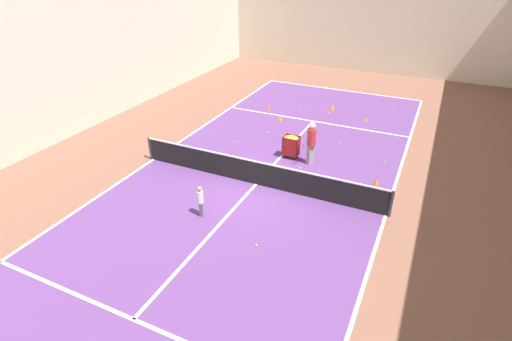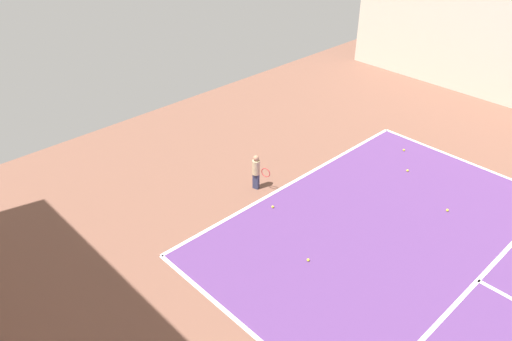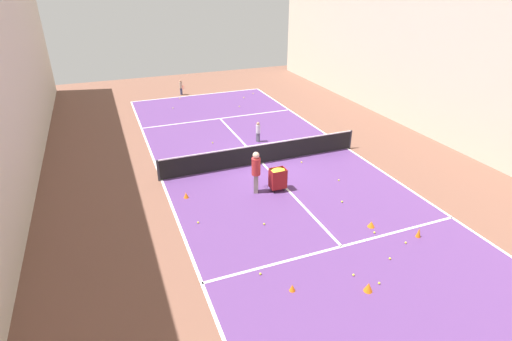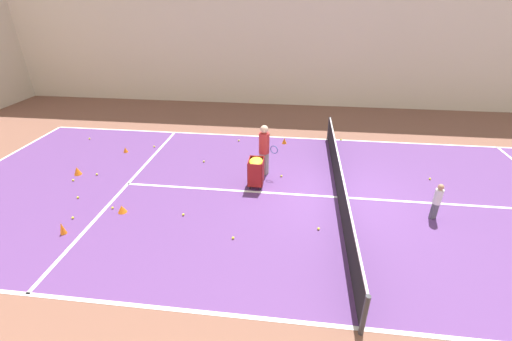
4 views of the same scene
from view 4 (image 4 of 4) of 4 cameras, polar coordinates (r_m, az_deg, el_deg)
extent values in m
plane|color=brown|center=(10.92, 13.46, -4.36)|extent=(38.74, 38.74, 0.00)
cube|color=#563370|center=(10.92, 13.46, -4.35)|extent=(9.40, 24.86, 0.00)
cube|color=white|center=(7.38, 16.91, -23.90)|extent=(0.10, 24.86, 0.00)
cube|color=white|center=(15.11, 11.91, 5.09)|extent=(0.10, 24.86, 0.00)
cube|color=white|center=(12.11, -20.57, -2.08)|extent=(9.40, 0.10, 0.00)
cube|color=white|center=(10.92, 13.46, -4.34)|extent=(0.10, 13.68, 0.00)
cube|color=beige|center=(19.06, 12.21, 22.83)|extent=(0.15, 35.04, 8.47)
cylinder|color=#2D2D33|center=(6.96, 17.62, -22.04)|extent=(0.10, 0.10, 0.97)
cylinder|color=#2D2D33|center=(15.03, 12.07, 6.93)|extent=(0.10, 0.10, 0.97)
cube|color=black|center=(10.69, 13.73, -2.21)|extent=(9.50, 0.03, 0.90)
cube|color=white|center=(10.46, 14.02, 0.06)|extent=(9.50, 0.04, 0.05)
cube|color=gray|center=(11.80, 1.32, 1.23)|extent=(0.28, 0.33, 0.80)
cylinder|color=#B22D2D|center=(11.49, 1.36, 4.61)|extent=(0.47, 0.47, 0.71)
sphere|color=beige|center=(11.30, 1.39, 6.89)|extent=(0.27, 0.27, 0.27)
torus|color=#2D478C|center=(11.44, 3.03, 3.49)|extent=(0.14, 0.27, 0.28)
cube|color=#4C4C56|center=(10.78, 27.55, -5.97)|extent=(0.17, 0.20, 0.49)
cylinder|color=silver|center=(10.55, 28.09, -3.86)|extent=(0.29, 0.29, 0.44)
sphere|color=#A87A5B|center=(10.42, 28.45, -2.44)|extent=(0.16, 0.16, 0.16)
cube|color=maroon|center=(11.16, 0.00, -1.94)|extent=(0.65, 0.48, 0.02)
cube|color=maroon|center=(10.94, 1.19, -0.18)|extent=(0.65, 0.02, 0.80)
cube|color=maroon|center=(10.99, -1.18, -0.04)|extent=(0.65, 0.02, 0.80)
cube|color=maroon|center=(10.69, -0.20, -0.88)|extent=(0.02, 0.48, 0.80)
cube|color=maroon|center=(11.24, 0.19, 0.63)|extent=(0.02, 0.48, 0.80)
ellipsoid|color=yellow|center=(10.81, 0.00, 1.49)|extent=(0.61, 0.44, 0.16)
cylinder|color=black|center=(10.98, 0.72, -2.89)|extent=(0.05, 0.05, 0.14)
cylinder|color=black|center=(11.37, 0.97, -1.74)|extent=(0.05, 0.05, 0.14)
cylinder|color=black|center=(11.02, -1.01, -2.78)|extent=(0.05, 0.05, 0.14)
cylinder|color=black|center=(11.41, -0.69, -1.64)|extent=(0.05, 0.05, 0.14)
cone|color=orange|center=(14.50, -20.93, 3.26)|extent=(0.18, 0.18, 0.21)
cone|color=orange|center=(10.37, -29.58, -8.37)|extent=(0.17, 0.17, 0.34)
cone|color=orange|center=(10.61, -21.44, -5.97)|extent=(0.25, 0.25, 0.22)
cone|color=orange|center=(13.37, -27.63, -0.03)|extent=(0.26, 0.26, 0.28)
cone|color=orange|center=(14.39, 4.74, 4.96)|extent=(0.20, 0.20, 0.24)
sphere|color=yellow|center=(9.41, 10.38, -9.52)|extent=(0.07, 0.07, 0.07)
sphere|color=yellow|center=(13.02, -28.17, -1.43)|extent=(0.07, 0.07, 0.07)
sphere|color=yellow|center=(12.90, -8.69, 1.50)|extent=(0.07, 0.07, 0.07)
sphere|color=yellow|center=(16.44, -26.00, 4.80)|extent=(0.07, 0.07, 0.07)
sphere|color=yellow|center=(10.92, -22.80, -5.74)|extent=(0.07, 0.07, 0.07)
sphere|color=yellow|center=(12.98, 27.00, -1.25)|extent=(0.07, 0.07, 0.07)
sphere|color=yellow|center=(14.62, -2.89, 5.02)|extent=(0.07, 0.07, 0.07)
sphere|color=yellow|center=(15.13, 13.99, 5.02)|extent=(0.07, 0.07, 0.07)
sphere|color=yellow|center=(10.00, -12.02, -7.19)|extent=(0.07, 0.07, 0.07)
sphere|color=yellow|center=(11.77, 4.25, -0.91)|extent=(0.07, 0.07, 0.07)
sphere|color=yellow|center=(14.61, -16.61, 3.85)|extent=(0.07, 0.07, 0.07)
sphere|color=yellow|center=(8.98, -3.84, -11.14)|extent=(0.07, 0.07, 0.07)
sphere|color=yellow|center=(10.94, -28.23, -6.95)|extent=(0.07, 0.07, 0.07)
sphere|color=yellow|center=(11.89, -27.56, -4.01)|extent=(0.07, 0.07, 0.07)
sphere|color=yellow|center=(13.07, -25.01, -0.58)|extent=(0.07, 0.07, 0.07)
camera|label=1|loc=(19.62, 54.21, 23.40)|focal=28.00mm
camera|label=2|loc=(19.52, 28.86, 31.95)|focal=35.00mm
camera|label=3|loc=(21.34, -40.59, 28.52)|focal=28.00mm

